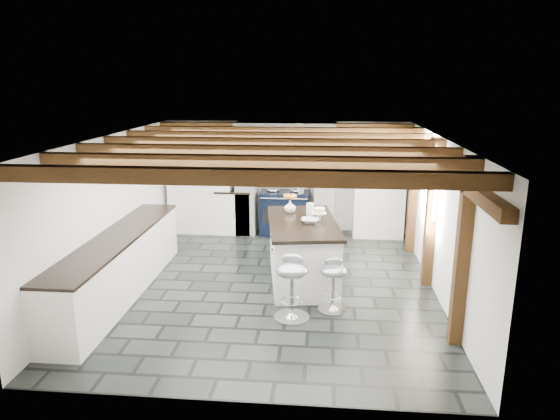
# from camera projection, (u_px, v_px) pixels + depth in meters

# --- Properties ---
(ground) EXTENTS (6.00, 6.00, 0.00)m
(ground) POSITION_uv_depth(u_px,v_px,m) (271.00, 284.00, 7.86)
(ground) COLOR black
(ground) RESTS_ON ground
(room_shell) EXTENTS (6.00, 6.03, 6.00)m
(room_shell) POSITION_uv_depth(u_px,v_px,m) (246.00, 197.00, 9.01)
(room_shell) COLOR white
(room_shell) RESTS_ON ground
(range_cooker) EXTENTS (1.00, 0.63, 0.99)m
(range_cooker) POSITION_uv_depth(u_px,v_px,m) (285.00, 212.00, 10.33)
(range_cooker) COLOR black
(range_cooker) RESTS_ON ground
(kitchen_island) EXTENTS (1.31, 2.11, 1.31)m
(kitchen_island) POSITION_uv_depth(u_px,v_px,m) (302.00, 250.00, 7.90)
(kitchen_island) COLOR white
(kitchen_island) RESTS_ON ground
(bar_stool_near) EXTENTS (0.41, 0.41, 0.76)m
(bar_stool_near) POSITION_uv_depth(u_px,v_px,m) (333.00, 279.00, 6.84)
(bar_stool_near) COLOR silver
(bar_stool_near) RESTS_ON ground
(bar_stool_far) EXTENTS (0.51, 0.51, 0.89)m
(bar_stool_far) POSITION_uv_depth(u_px,v_px,m) (292.00, 280.00, 6.59)
(bar_stool_far) COLOR silver
(bar_stool_far) RESTS_ON ground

